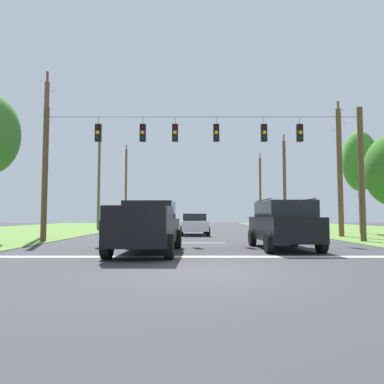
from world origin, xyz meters
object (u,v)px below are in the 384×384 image
(overhead_signal_span, at_px, (202,163))
(utility_pole_far_left, at_px, (45,156))
(utility_pole_distant_right, at_px, (99,181))
(utility_pole_distant_left, at_px, (126,186))
(distant_car_crossing_white, at_px, (194,224))
(tree_roadside_far_right, at_px, (360,161))
(pickup_truck, at_px, (148,227))
(suv_black, at_px, (283,224))
(utility_pole_mid_right, at_px, (340,169))
(utility_pole_near_left, at_px, (261,191))
(utility_pole_far_right, at_px, (285,182))

(overhead_signal_span, xyz_separation_m, utility_pole_far_left, (-9.93, 3.40, 0.92))
(utility_pole_distant_right, xyz_separation_m, utility_pole_distant_left, (-0.03, 14.85, 0.70))
(utility_pole_far_left, bearing_deg, overhead_signal_span, -18.89)
(distant_car_crossing_white, relative_size, tree_roadside_far_right, 0.55)
(tree_roadside_far_right, bearing_deg, overhead_signal_span, -146.68)
(pickup_truck, xyz_separation_m, utility_pole_distant_left, (-7.87, 37.32, 4.66))
(suv_black, xyz_separation_m, utility_pole_mid_right, (6.00, 8.46, 3.40))
(pickup_truck, bearing_deg, utility_pole_near_left, 72.67)
(suv_black, xyz_separation_m, utility_pole_far_right, (5.80, 21.60, 3.75))
(utility_pole_mid_right, height_order, utility_pole_distant_left, utility_pole_distant_left)
(suv_black, xyz_separation_m, distant_car_crossing_white, (-3.64, 10.72, -0.27))
(pickup_truck, xyz_separation_m, utility_pole_near_left, (11.28, 36.15, 3.91))
(pickup_truck, height_order, tree_roadside_far_right, tree_roadside_far_right)
(suv_black, relative_size, utility_pole_near_left, 0.48)
(utility_pole_far_left, distance_m, utility_pole_distant_left, 28.30)
(utility_pole_far_right, bearing_deg, utility_pole_distant_left, 143.25)
(pickup_truck, xyz_separation_m, utility_pole_distant_right, (-7.84, 22.47, 3.96))
(utility_pole_mid_right, relative_size, utility_pole_near_left, 0.89)
(utility_pole_mid_right, bearing_deg, pickup_truck, -139.15)
(pickup_truck, distance_m, utility_pole_distant_right, 24.13)
(suv_black, xyz_separation_m, utility_pole_far_left, (-13.16, 7.59, 4.11))
(utility_pole_mid_right, distance_m, utility_pole_near_left, 26.26)
(distant_car_crossing_white, bearing_deg, utility_pole_far_left, -161.79)
(distant_car_crossing_white, xyz_separation_m, utility_pole_near_left, (9.47, 23.99, 4.09))
(overhead_signal_span, height_order, utility_pole_far_left, utility_pole_far_left)
(utility_pole_mid_right, bearing_deg, utility_pole_far_right, 90.86)
(suv_black, distance_m, utility_pole_near_left, 35.40)
(suv_black, height_order, utility_pole_distant_left, utility_pole_distant_left)
(suv_black, distance_m, utility_pole_distant_left, 38.54)
(utility_pole_far_right, distance_m, utility_pole_distant_left, 23.88)
(suv_black, bearing_deg, utility_pole_distant_right, 122.28)
(overhead_signal_span, distance_m, pickup_truck, 6.88)
(distant_car_crossing_white, xyz_separation_m, tree_roadside_far_right, (12.85, 1.65, 4.78))
(overhead_signal_span, xyz_separation_m, utility_pole_distant_left, (-10.09, 31.69, 1.38))
(utility_pole_far_right, bearing_deg, utility_pole_near_left, 89.87)
(suv_black, distance_m, distant_car_crossing_white, 11.32)
(suv_black, xyz_separation_m, utility_pole_distant_left, (-13.32, 35.88, 4.57))
(utility_pole_far_right, relative_size, tree_roadside_far_right, 1.24)
(suv_black, distance_m, tree_roadside_far_right, 16.07)
(distant_car_crossing_white, relative_size, utility_pole_far_right, 0.44)
(overhead_signal_span, height_order, utility_pole_near_left, utility_pole_near_left)
(utility_pole_near_left, xyz_separation_m, tree_roadside_far_right, (3.38, -22.34, 0.69))
(utility_pole_distant_left, xyz_separation_m, tree_roadside_far_right, (22.53, -23.51, -0.06))
(utility_pole_far_right, bearing_deg, utility_pole_far_left, -143.54)
(utility_pole_mid_right, distance_m, utility_pole_distant_right, 23.03)
(utility_pole_far_right, relative_size, utility_pole_distant_left, 0.85)
(utility_pole_mid_right, xyz_separation_m, utility_pole_far_right, (-0.20, 13.15, 0.35))
(pickup_truck, bearing_deg, tree_roadside_far_right, 43.29)
(overhead_signal_span, xyz_separation_m, suv_black, (3.23, -4.19, -3.18))
(distant_car_crossing_white, height_order, utility_pole_far_left, utility_pole_far_left)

